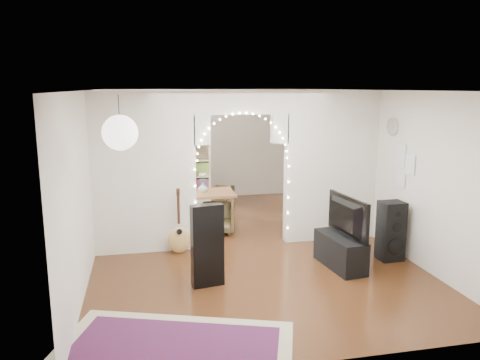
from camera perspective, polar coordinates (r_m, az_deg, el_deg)
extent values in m
plane|color=black|center=(8.43, 0.15, -7.79)|extent=(7.50, 7.50, 0.00)
cube|color=white|center=(7.97, 0.16, 10.89)|extent=(5.00, 7.50, 0.02)
cube|color=silver|center=(11.74, -3.68, 4.39)|extent=(5.00, 0.02, 2.70)
cube|color=silver|center=(4.59, 10.05, -6.70)|extent=(5.00, 0.02, 2.70)
cube|color=silver|center=(7.96, -17.74, 0.58)|extent=(0.02, 7.50, 2.70)
cube|color=silver|center=(8.94, 16.03, 1.81)|extent=(0.02, 7.50, 2.70)
cube|color=silver|center=(7.92, -11.61, 0.83)|extent=(1.70, 0.20, 2.70)
cube|color=silver|center=(8.58, 11.00, 1.66)|extent=(1.70, 0.20, 2.70)
cube|color=silver|center=(7.97, 0.16, 9.46)|extent=(1.60, 0.20, 0.40)
cube|color=white|center=(9.71, -16.59, 3.38)|extent=(0.04, 1.20, 1.40)
cylinder|color=white|center=(8.32, 18.11, 6.22)|extent=(0.03, 0.31, 0.31)
sphere|color=white|center=(5.42, -14.42, 5.60)|extent=(0.40, 0.40, 0.40)
cube|color=maroon|center=(5.18, -8.77, -20.86)|extent=(3.00, 2.61, 0.02)
cube|color=black|center=(6.57, -4.00, -8.00)|extent=(0.47, 0.22, 1.17)
ellipsoid|color=tan|center=(7.92, -7.44, -6.13)|extent=(0.40, 0.19, 0.45)
cube|color=black|center=(7.81, -7.51, -3.48)|extent=(0.05, 0.04, 0.52)
cube|color=black|center=(7.75, -7.56, -1.45)|extent=(0.06, 0.04, 0.11)
ellipsoid|color=brown|center=(8.07, -3.14, -7.85)|extent=(0.25, 0.34, 0.22)
sphere|color=brown|center=(7.91, -3.17, -7.39)|extent=(0.15, 0.15, 0.13)
cone|color=brown|center=(7.89, -3.41, -6.95)|extent=(0.04, 0.04, 0.05)
cone|color=brown|center=(7.89, -2.94, -6.93)|extent=(0.04, 0.04, 0.05)
cylinder|color=brown|center=(8.25, -3.10, -7.95)|extent=(0.07, 0.21, 0.07)
cube|color=black|center=(7.94, 17.91, -5.91)|extent=(0.39, 0.34, 0.96)
cylinder|color=black|center=(7.87, 18.46, -7.73)|extent=(0.28, 0.03, 0.28)
cylinder|color=black|center=(7.78, 18.60, -5.49)|extent=(0.15, 0.03, 0.15)
cylinder|color=black|center=(7.72, 18.70, -3.97)|extent=(0.09, 0.02, 0.09)
cube|color=black|center=(7.48, 12.12, -8.53)|extent=(0.52, 1.04, 0.50)
imported|color=black|center=(7.31, 12.30, -4.40)|extent=(0.27, 1.08, 0.62)
cube|color=#C5B08F|center=(10.68, -7.63, 0.41)|extent=(1.51, 0.56, 1.52)
cube|color=brown|center=(9.07, -4.53, -1.65)|extent=(1.20, 0.80, 0.05)
cylinder|color=brown|center=(8.81, -7.60, -4.65)|extent=(0.05, 0.05, 0.70)
cylinder|color=brown|center=(8.94, -0.91, -4.31)|extent=(0.05, 0.05, 0.70)
cylinder|color=brown|center=(9.42, -7.89, -3.60)|extent=(0.05, 0.05, 0.70)
cylinder|color=brown|center=(9.54, -1.64, -3.30)|extent=(0.05, 0.05, 0.70)
imported|color=silver|center=(9.04, -4.55, -0.91)|extent=(0.18, 0.18, 0.19)
imported|color=#4E4327|center=(9.01, -2.71, -4.66)|extent=(0.72, 0.73, 0.56)
imported|color=#4E4327|center=(11.10, -2.01, -1.93)|extent=(0.60, 0.61, 0.44)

